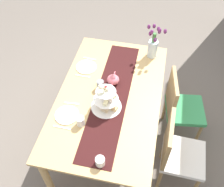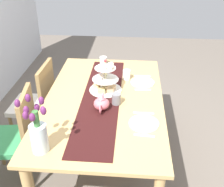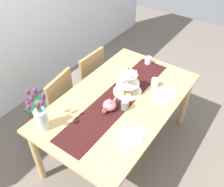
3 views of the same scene
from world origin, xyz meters
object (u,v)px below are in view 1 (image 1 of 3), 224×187
Objects in this scene: teapot at (113,79)px; tiered_cake_stand at (106,101)px; chair_left at (180,106)px; tulip_vase at (153,45)px; fork_left at (90,59)px; dining_table at (110,102)px; fork_right at (72,103)px; cream_jug at (100,161)px; mug_white_text at (80,121)px; dinner_plate_left at (86,67)px; chair_right at (177,152)px; knife_right at (62,128)px; mug_grey at (100,85)px; knife_left at (83,76)px; dinner_plate_right at (67,115)px.

tiered_cake_stand is at bearing 0.30° from teapot.
chair_left is 2.99× the size of tiered_cake_stand.
tulip_vase is 2.75× the size of fork_left.
dining_table is 4.22× the size of tulip_vase.
chair_left reaches higher than fork_right.
dining_table is 20.50× the size of cream_jug.
mug_white_text is (0.89, 0.16, 0.04)m from fork_left.
dinner_plate_left is 1.53× the size of fork_left.
fork_right is at bearing -98.40° from chair_right.
knife_right is at bearing -28.11° from teapot.
dining_table is 0.20m from mug_grey.
fork_right is (0.39, 0.00, 0.00)m from knife_left.
fork_left is at bearing -151.60° from tiered_cake_stand.
tulip_vase is (-0.47, -0.40, 0.42)m from chair_left.
dinner_plate_left is at bearing -122.44° from chair_right.
dining_table is 0.84m from chair_right.
fork_right reaches higher than dining_table.
mug_grey reaches higher than mug_white_text.
chair_right is at bearing 55.22° from teapot.
teapot is 0.60m from mug_white_text.
knife_left is 0.62m from mug_white_text.
tulip_vase is 4.34× the size of mug_white_text.
tiered_cake_stand is at bearing 28.40° from fork_left.
dinner_plate_right is at bearing 0.00° from fork_left.
dining_table is 5.73× the size of tiered_cake_stand.
tiered_cake_stand is 3.20× the size of mug_grey.
chair_right reaches higher than teapot.
dining_table is 1.91× the size of chair_right.
cream_jug is 0.89× the size of mug_grey.
cream_jug is 1.17m from dinner_plate_left.
tiered_cake_stand is 0.50m from knife_left.
chair_left is at bearing 110.94° from fork_right.
tiered_cake_stand is at bearing -172.05° from cream_jug.
chair_right is at bearing 89.16° from dinner_plate_right.
knife_right is at bearing 0.00° from knife_left.
mug_grey is (0.27, 0.23, 0.05)m from dinner_plate_left.
fork_right is at bearing -69.06° from chair_left.
teapot is at bearing -179.70° from tiered_cake_stand.
chair_right is 1.01m from mug_grey.
chair_left is at bearing 124.20° from mug_white_text.
mug_grey is at bearing 29.05° from fork_left.
tiered_cake_stand is 0.26m from mug_grey.
knife_left is at bearing -54.36° from tulip_vase.
tiered_cake_stand is 0.92m from tulip_vase.
dinner_plate_right is (0.18, -0.35, -0.08)m from tiered_cake_stand.
tulip_vase reaches higher than dining_table.
mug_white_text is (0.48, -0.07, -0.00)m from mug_grey.
fork_left is (-0.26, -1.09, 0.27)m from chair_left.
dining_table is at bearing 143.70° from knife_right.
tiered_cake_stand is at bearing -62.80° from chair_left.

